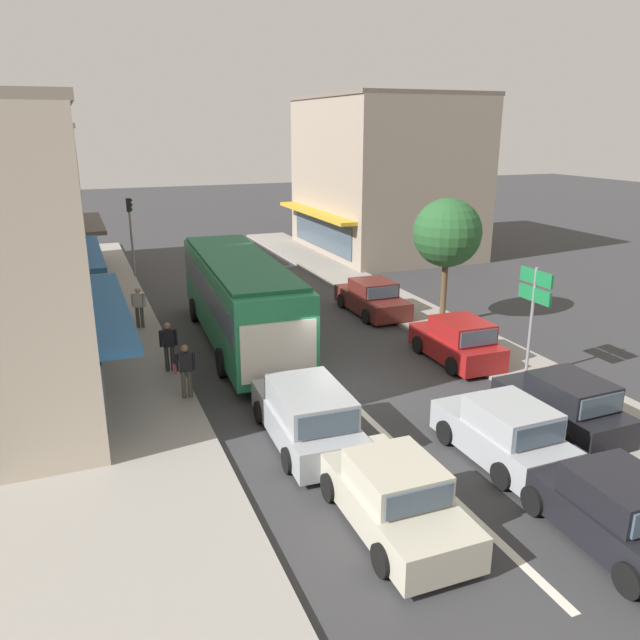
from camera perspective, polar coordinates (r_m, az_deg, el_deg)
name	(u,v)px	position (r m, az deg, el deg)	size (l,w,h in m)	color
ground_plane	(337,389)	(19.29, 1.61, -6.33)	(140.00, 140.00, 0.00)	#353538
lane_centre_line	(294,348)	(22.75, -2.38, -2.56)	(0.20, 28.00, 0.01)	silver
sidewalk_left	(94,352)	(23.49, -19.94, -2.81)	(5.20, 44.00, 0.14)	gray
kerb_right	(415,314)	(26.97, 8.69, 0.58)	(2.80, 44.00, 0.12)	gray
shopfront_far_end	(3,204)	(36.34, -26.97, 9.47)	(8.55, 8.23, 7.87)	beige
building_right_far	(385,176)	(40.14, 5.95, 12.99)	(9.55, 11.19, 9.55)	gray
city_bus	(239,294)	(22.84, -7.37, 2.33)	(3.12, 10.97, 3.23)	#237A4C
hatchback_adjacent_lane_trail	(504,433)	(15.78, 16.45, -9.88)	(1.86, 3.72, 1.54)	#9EA3A8
wagon_queue_far_back	(307,415)	(15.92, -1.20, -8.71)	(2.07, 4.57, 1.58)	#9EA3A8
sedan_queue_gap_filler	(616,512)	(13.72, 25.43, -15.58)	(1.99, 4.25, 1.47)	black
sedan_behind_bus_mid	(393,497)	(13.01, 6.71, -15.74)	(1.92, 4.21, 1.47)	#B7B29E
parked_hatchback_kerb_front	(563,406)	(17.72, 21.36, -7.30)	(1.89, 3.74, 1.54)	black
parked_hatchback_kerb_second	(458,342)	(21.74, 12.47, -1.96)	(1.87, 3.73, 1.54)	maroon
parked_sedan_kerb_third	(372,299)	(26.82, 4.79, 1.97)	(1.91, 4.20, 1.47)	#561E19
traffic_light_downstreet	(131,224)	(34.22, -16.93, 8.38)	(0.32, 0.24, 4.20)	gray
directional_road_sign	(534,296)	(20.41, 19.00, 2.09)	(0.10, 1.40, 3.60)	gray
street_tree_right	(447,233)	(25.13, 11.56, 7.78)	(2.70, 2.70, 5.09)	brown
pedestrian_with_handbag_near	(185,368)	(18.43, -12.23, -4.30)	(0.66, 0.27, 1.63)	#4C4742
pedestrian_browsing_midblock	(169,344)	(20.56, -13.68, -2.11)	(0.57, 0.23, 1.63)	#333338
pedestrian_far_walker	(139,305)	(25.32, -16.24, 1.35)	(0.53, 0.34, 1.63)	#4C4742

